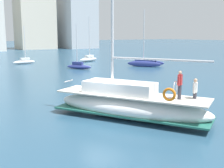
# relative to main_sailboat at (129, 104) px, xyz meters

# --- Properties ---
(ground_plane) EXTENTS (400.00, 400.00, 0.00)m
(ground_plane) POSITION_rel_main_sailboat_xyz_m (-1.27, 0.84, -0.90)
(ground_plane) COLOR #284C66
(main_sailboat) EXTENTS (6.88, 9.51, 11.72)m
(main_sailboat) POSITION_rel_main_sailboat_xyz_m (0.00, 0.00, 0.00)
(main_sailboat) COLOR white
(main_sailboat) RESTS_ON ground
(moored_sloop_near) EXTENTS (4.65, 2.70, 8.07)m
(moored_sloop_near) POSITION_rel_main_sailboat_xyz_m (15.09, 32.97, -0.36)
(moored_sloop_near) COLOR white
(moored_sloop_near) RESTS_ON ground
(moored_sloop_far) EXTENTS (5.21, 5.94, 8.71)m
(moored_sloop_far) POSITION_rel_main_sailboat_xyz_m (18.96, 21.21, -0.26)
(moored_sloop_far) COLOR navy
(moored_sloop_far) RESTS_ON ground
(moored_cutter_right) EXTENTS (3.00, 3.69, 6.42)m
(moored_cutter_right) POSITION_rel_main_sailboat_xyz_m (8.41, 23.61, -0.43)
(moored_cutter_right) COLOR navy
(moored_cutter_right) RESTS_ON ground
(moored_ketch_distant) EXTENTS (3.90, 1.26, 6.35)m
(moored_ketch_distant) POSITION_rel_main_sailboat_xyz_m (3.87, 35.11, -0.44)
(moored_ketch_distant) COLOR white
(moored_ketch_distant) RESTS_ON ground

